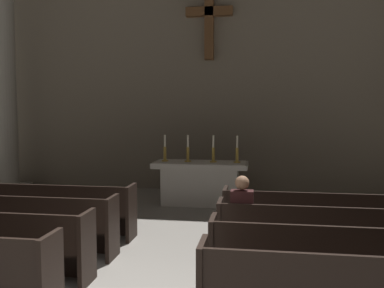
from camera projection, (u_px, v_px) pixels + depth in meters
pew_left_row_3 at (3, 223)px, 6.72m from camera, size 3.60×0.50×0.95m
pew_left_row_4 at (35, 209)px, 7.68m from camera, size 3.60×0.50×0.95m
pew_right_row_2 at (365, 263)px, 4.98m from camera, size 3.60×0.50×0.95m
pew_right_row_3 at (348, 238)px, 5.93m from camera, size 3.60×0.50×0.95m
pew_right_row_4 at (336, 220)px, 6.88m from camera, size 3.60×0.50×0.95m
column_left_third at (2, 67)px, 11.36m from camera, size 1.06×1.06×6.88m
altar at (200, 182)px, 10.13m from camera, size 2.20×0.90×1.01m
candlestick_outer_left at (165, 153)px, 10.20m from camera, size 0.16×0.16×0.62m
candlestick_inner_left at (188, 153)px, 10.12m from camera, size 0.16×0.16×0.62m
candlestick_inner_right at (213, 154)px, 10.02m from camera, size 0.16×0.16×0.62m
candlestick_outer_right at (237, 154)px, 9.94m from camera, size 0.16×0.16×0.62m
apse_with_cross at (210, 40)px, 11.73m from camera, size 11.90×0.48×8.22m
lone_worshipper at (242, 218)px, 6.17m from camera, size 0.32×0.43×1.32m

